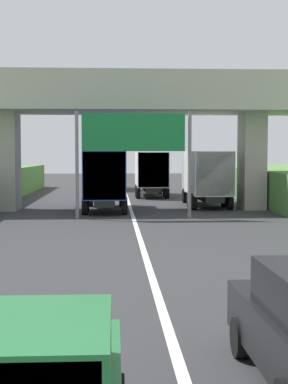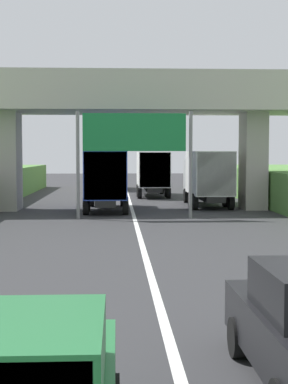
{
  "view_description": "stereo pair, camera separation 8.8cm",
  "coord_description": "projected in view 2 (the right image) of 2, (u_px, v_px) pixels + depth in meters",
  "views": [
    {
      "loc": [
        -1.0,
        -0.68,
        3.23
      ],
      "look_at": [
        0.0,
        18.35,
        2.0
      ],
      "focal_mm": 54.1,
      "sensor_mm": 36.0,
      "label": 1
    },
    {
      "loc": [
        -0.91,
        -0.69,
        3.23
      ],
      "look_at": [
        0.0,
        18.35,
        2.0
      ],
      "focal_mm": 54.1,
      "sensor_mm": 36.0,
      "label": 2
    }
  ],
  "objects": [
    {
      "name": "overhead_highway_sign",
      "position": [
        134.0,
        139.0,
        29.08
      ],
      "size": [
        5.88,
        0.18,
        5.42
      ],
      "color": "slate",
      "rests_on": "ground"
    },
    {
      "name": "truck_blue",
      "position": [
        106.0,
        177.0,
        33.32
      ],
      "size": [
        2.44,
        7.3,
        3.44
      ],
      "color": "black",
      "rests_on": "ground"
    },
    {
      "name": "truck_yellow",
      "position": [
        107.0,
        169.0,
        53.88
      ],
      "size": [
        2.44,
        7.3,
        3.44
      ],
      "color": "black",
      "rests_on": "ground"
    },
    {
      "name": "overpass_bridge",
      "position": [
        132.0,
        108.0,
        33.81
      ],
      "size": [
        40.0,
        4.8,
        7.92
      ],
      "color": "#ADA89E",
      "rests_on": "ground"
    },
    {
      "name": "truck_silver",
      "position": [
        207.0,
        176.0,
        36.18
      ],
      "size": [
        2.44,
        7.3,
        3.44
      ],
      "color": "black",
      "rests_on": "ground"
    },
    {
      "name": "truck_white",
      "position": [
        152.0,
        172.0,
        44.92
      ],
      "size": [
        2.44,
        7.3,
        3.44
      ],
      "color": "black",
      "rests_on": "ground"
    },
    {
      "name": "lane_centre_stripe",
      "position": [
        136.0,
        223.0,
        27.54
      ],
      "size": [
        0.2,
        93.39,
        0.01
      ],
      "primitive_type": "cube",
      "color": "white",
      "rests_on": "ground"
    }
  ]
}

